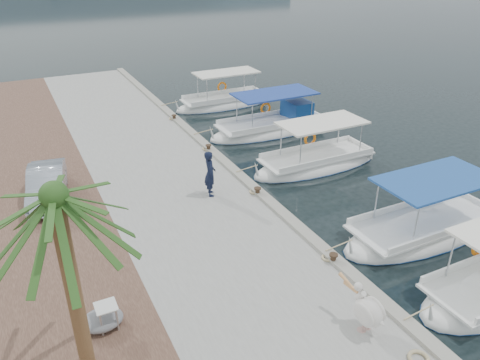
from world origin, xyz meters
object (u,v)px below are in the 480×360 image
fishing_caique_b (423,231)px  fishing_caique_c (316,164)px  pelican (367,310)px  fisherman (210,173)px  fishing_caique_d (272,128)px  fishing_caique_e (224,104)px  parked_car (47,185)px  date_palm (54,198)px

fishing_caique_b → fishing_caique_c: same height
fishing_caique_c → pelican: 11.12m
fisherman → fishing_caique_d: bearing=-31.7°
fishing_caique_d → fisherman: size_ratio=4.03×
fishing_caique_c → fishing_caique_b: bearing=-88.8°
fisherman → fishing_caique_c: bearing=-64.5°
pelican → fishing_caique_e: bearing=75.3°
fishing_caique_d → parked_car: (-12.31, -3.68, 0.94)m
date_palm → parked_car: bearing=88.9°
fishing_caique_d → fishing_caique_e: 5.49m
fishing_caique_c → fishing_caique_e: 10.51m
fishing_caique_d → pelican: bearing=-111.4°
fishing_caique_d → fishing_caique_c: bearing=-95.9°
date_palm → parked_car: 10.20m
fishing_caique_d → date_palm: size_ratio=1.33×
pelican → parked_car: parked_car is taller
fishing_caique_e → date_palm: bearing=-123.0°
fishing_caique_b → parked_car: fishing_caique_b is taller
fisherman → parked_car: (-5.84, 2.51, -0.30)m
fishing_caique_d → date_palm: date_palm is taller
fishing_caique_b → pelican: 6.36m
fishing_caique_e → parked_car: (-11.84, -9.15, 1.01)m
fishing_caique_e → pelican: bearing=-104.7°
date_palm → parked_car: date_palm is taller
fishing_caique_b → parked_car: 14.37m
fishing_caique_d → fishing_caique_e: (-0.47, 5.47, -0.06)m
fishing_caique_c → fisherman: bearing=-169.1°
parked_car → fishing_caique_b: bearing=-24.7°
fishing_caique_e → fishing_caique_d: bearing=-85.0°
fishing_caique_b → parked_car: (-11.93, 7.93, 1.01)m
fishing_caique_e → parked_car: bearing=-142.3°
pelican → date_palm: 8.03m
fisherman → fishing_caique_e: bearing=-12.6°
fishing_caique_b → fishing_caique_c: (-0.14, 6.57, 0.00)m
fishing_caique_b → date_palm: bearing=-173.3°
fishing_caique_e → date_palm: size_ratio=1.20×
pelican → fisherman: size_ratio=0.85×
fishing_caique_d → fishing_caique_e: bearing=95.0°
fishing_caique_c → fishing_caique_d: (0.52, 5.04, 0.06)m
fishing_caique_c → pelican: size_ratio=4.19×
fishing_caique_d → fisherman: (-6.47, -6.19, 1.25)m
fishing_caique_b → fisherman: 8.26m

